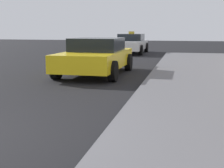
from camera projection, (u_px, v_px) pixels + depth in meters
name	position (u px, v px, depth m)	size (l,w,h in m)	color
car_yellow	(96.00, 56.00, 10.75)	(2.07, 4.14, 1.27)	yellow
car_white	(131.00, 43.00, 20.17)	(1.93, 4.34, 1.43)	white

